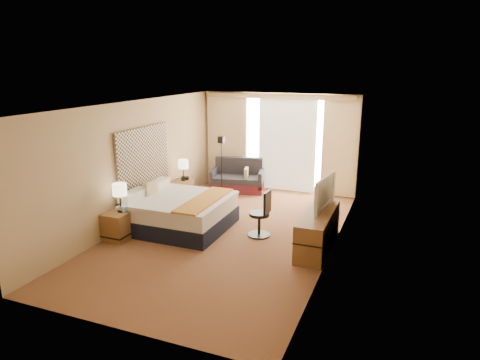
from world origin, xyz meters
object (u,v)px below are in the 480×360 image
at_px(bed, 179,212).
at_px(lamp_left, 120,190).
at_px(nightstand_left, 118,226).
at_px(media_dresser, 318,230).
at_px(lamp_right, 183,165).
at_px(desk_chair, 262,216).
at_px(nightstand_right, 181,192).
at_px(television, 320,192).
at_px(loveseat, 238,180).
at_px(floor_lamp, 221,154).

height_order(bed, lamp_left, lamp_left).
relative_size(nightstand_left, lamp_left, 0.96).
height_order(media_dresser, lamp_right, lamp_right).
relative_size(bed, desk_chair, 2.08).
xyz_separation_m(nightstand_left, nightstand_right, (0.00, 2.50, 0.00)).
xyz_separation_m(lamp_right, television, (3.60, -1.26, 0.05)).
bearing_deg(nightstand_left, lamp_right, 88.84).
bearing_deg(nightstand_right, media_dresser, -21.40).
relative_size(loveseat, lamp_left, 2.67).
distance_m(desk_chair, television, 1.26).
height_order(loveseat, desk_chair, desk_chair).
bearing_deg(floor_lamp, bed, -87.83).
bearing_deg(television, floor_lamp, 62.06).
bearing_deg(nightstand_right, bed, -61.95).
relative_size(nightstand_left, loveseat, 0.36).
xyz_separation_m(floor_lamp, lamp_left, (-0.67, -3.29, -0.11)).
bearing_deg(lamp_right, television, -19.31).
relative_size(desk_chair, lamp_right, 1.79).
distance_m(nightstand_right, television, 3.91).
relative_size(media_dresser, television, 1.68).
distance_m(media_dresser, lamp_right, 3.99).
height_order(desk_chair, lamp_right, lamp_right).
distance_m(bed, television, 2.93).
relative_size(floor_lamp, lamp_right, 2.98).
bearing_deg(television, lamp_right, 77.78).
relative_size(loveseat, lamp_right, 2.90).
relative_size(nightstand_left, bed, 0.28).
bearing_deg(nightstand_left, television, 19.55).
distance_m(desk_chair, lamp_right, 2.89).
xyz_separation_m(bed, desk_chair, (1.74, 0.22, 0.07)).
distance_m(floor_lamp, lamp_right, 1.05).
bearing_deg(desk_chair, lamp_right, 151.79).
xyz_separation_m(nightstand_left, lamp_right, (0.05, 2.56, 0.68)).
bearing_deg(nightstand_right, television, -18.25).
xyz_separation_m(nightstand_left, bed, (0.81, 0.98, 0.07)).
bearing_deg(lamp_left, loveseat, 77.62).
height_order(nightstand_left, nightstand_right, same).
relative_size(nightstand_right, television, 0.51).
distance_m(media_dresser, floor_lamp, 3.84).
bearing_deg(floor_lamp, lamp_left, -101.42).
relative_size(nightstand_left, floor_lamp, 0.35).
bearing_deg(nightstand_right, floor_lamp, 49.73).
height_order(bed, loveseat, bed).
height_order(nightstand_left, floor_lamp, floor_lamp).
bearing_deg(nightstand_left, media_dresser, 15.84).
distance_m(nightstand_left, bed, 1.27).
relative_size(nightstand_right, floor_lamp, 0.35).
bearing_deg(loveseat, nightstand_left, -116.17).
bearing_deg(nightstand_left, floor_lamp, 77.87).
xyz_separation_m(nightstand_right, lamp_left, (0.05, -2.44, 0.72)).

